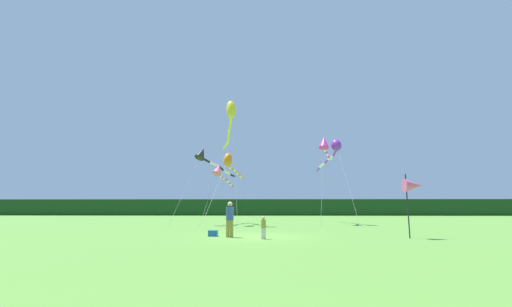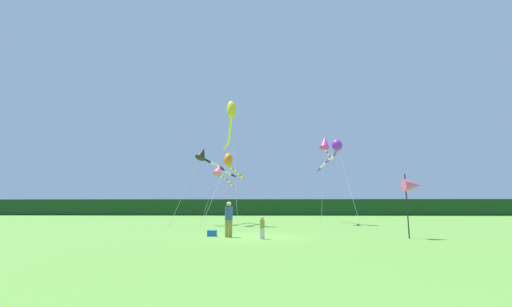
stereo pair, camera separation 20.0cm
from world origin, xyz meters
TOP-DOWN VIEW (x-y plane):
  - ground_plane at (0.00, 0.00)m, footprint 120.00×120.00m
  - distant_treeline at (0.00, 45.00)m, footprint 108.00×2.22m
  - person_adult at (-1.17, -0.60)m, footprint 0.40×0.40m
  - person_child at (0.59, -1.50)m, footprint 0.24×0.24m
  - cooler_box at (-2.12, 0.00)m, footprint 0.48×0.42m
  - banner_flag_pole at (8.23, -0.92)m, footprint 0.90×0.70m
  - kite_black at (-4.81, 11.47)m, footprint 4.58×7.43m
  - kite_yellow at (-2.49, 10.94)m, footprint 2.61×10.33m
  - kite_rainbow at (-3.53, 11.88)m, footprint 2.20×5.86m
  - kite_purple at (7.19, 12.90)m, footprint 1.70×10.42m
  - kite_orange at (-2.49, 10.51)m, footprint 2.53×8.49m
  - kite_magenta at (6.16, 12.20)m, footprint 2.16×5.03m

SIDE VIEW (x-z plane):
  - ground_plane at x=0.00m, z-range 0.00..0.00m
  - cooler_box at x=-2.12m, z-range 0.00..0.31m
  - person_child at x=0.59m, z-range 0.06..1.16m
  - person_adult at x=-1.17m, z-range 0.11..1.93m
  - distant_treeline at x=0.00m, z-range 0.00..3.01m
  - banner_flag_pole at x=8.23m, z-range 1.00..4.22m
  - kite_rainbow at x=-3.53m, z-range 2.01..7.57m
  - kite_orange at x=-2.49m, z-range 2.27..8.65m
  - kite_black at x=-4.81m, z-range 2.61..9.67m
  - kite_purple at x=7.19m, z-range 3.03..10.93m
  - kite_magenta at x=6.16m, z-range 3.29..11.43m
  - kite_yellow at x=-2.49m, z-range 4.24..15.31m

